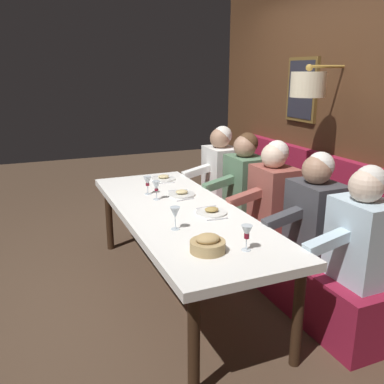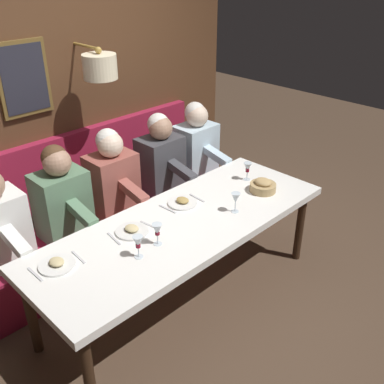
% 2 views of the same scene
% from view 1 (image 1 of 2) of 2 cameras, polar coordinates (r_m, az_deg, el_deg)
% --- Properties ---
extents(ground_plane, '(12.00, 12.00, 0.00)m').
position_cam_1_polar(ground_plane, '(3.62, -1.66, -13.59)').
color(ground_plane, '#4C3828').
extents(dining_table, '(0.90, 2.44, 0.74)m').
position_cam_1_polar(dining_table, '(3.33, -1.76, -3.47)').
color(dining_table, white).
rests_on(dining_table, ground_plane).
extents(banquette_bench, '(0.52, 2.64, 0.45)m').
position_cam_1_polar(banquette_bench, '(3.89, 10.75, -7.94)').
color(banquette_bench, maroon).
rests_on(banquette_bench, ground_plane).
extents(back_wall_panel, '(0.59, 3.84, 2.90)m').
position_cam_1_polar(back_wall_panel, '(3.93, 18.72, 9.10)').
color(back_wall_panel, '#51331E').
rests_on(back_wall_panel, ground_plane).
extents(diner_nearest, '(0.60, 0.40, 0.79)m').
position_cam_1_polar(diner_nearest, '(2.93, 22.43, -4.74)').
color(diner_nearest, silver).
rests_on(diner_nearest, banquette_bench).
extents(diner_near, '(0.60, 0.40, 0.79)m').
position_cam_1_polar(diner_near, '(3.26, 16.58, -2.07)').
color(diner_near, '#3D3D42').
rests_on(diner_near, banquette_bench).
extents(diner_middle, '(0.60, 0.40, 0.79)m').
position_cam_1_polar(diner_middle, '(3.68, 11.13, 0.44)').
color(diner_middle, '#934C42').
rests_on(diner_middle, banquette_bench).
extents(diner_far, '(0.60, 0.40, 0.79)m').
position_cam_1_polar(diner_far, '(4.09, 7.29, 2.21)').
color(diner_far, '#567A5B').
rests_on(diner_far, banquette_bench).
extents(diner_farthest, '(0.60, 0.40, 0.79)m').
position_cam_1_polar(diner_farthest, '(4.54, 3.96, 3.73)').
color(diner_farthest, white).
rests_on(diner_farthest, banquette_bench).
extents(place_setting_0, '(0.24, 0.33, 0.05)m').
position_cam_1_polar(place_setting_0, '(3.68, -1.44, -0.24)').
color(place_setting_0, silver).
rests_on(place_setting_0, dining_table).
extents(place_setting_1, '(0.24, 0.31, 0.05)m').
position_cam_1_polar(place_setting_1, '(4.22, -3.94, 1.91)').
color(place_setting_1, white).
rests_on(place_setting_1, dining_table).
extents(place_setting_2, '(0.24, 0.32, 0.05)m').
position_cam_1_polar(place_setting_2, '(3.22, 2.72, -2.73)').
color(place_setting_2, white).
rests_on(place_setting_2, dining_table).
extents(wine_glass_0, '(0.07, 0.07, 0.16)m').
position_cam_1_polar(wine_glass_0, '(3.71, -6.15, 1.42)').
color(wine_glass_0, silver).
rests_on(wine_glass_0, dining_table).
extents(wine_glass_1, '(0.07, 0.07, 0.16)m').
position_cam_1_polar(wine_glass_1, '(3.54, -4.94, 0.75)').
color(wine_glass_1, silver).
rests_on(wine_glass_1, dining_table).
extents(wine_glass_2, '(0.07, 0.07, 0.16)m').
position_cam_1_polar(wine_glass_2, '(2.87, -2.34, -2.98)').
color(wine_glass_2, silver).
rests_on(wine_glass_2, dining_table).
extents(wine_glass_3, '(0.07, 0.07, 0.16)m').
position_cam_1_polar(wine_glass_3, '(2.56, 7.56, -5.59)').
color(wine_glass_3, silver).
rests_on(wine_glass_3, dining_table).
extents(bread_bowl, '(0.22, 0.22, 0.12)m').
position_cam_1_polar(bread_bowl, '(2.55, 2.17, -7.21)').
color(bread_bowl, tan).
rests_on(bread_bowl, dining_table).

